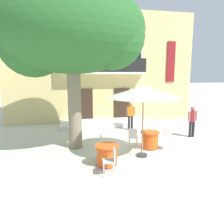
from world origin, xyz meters
TOP-DOWN VIEW (x-y plane):
  - ground_plane at (0.00, 0.00)m, footprint 120.00×120.00m
  - building_facade at (-0.64, 6.99)m, footprint 13.00×5.09m
  - entrance_step_platform at (-0.64, 4.01)m, footprint 5.92×1.99m
  - plane_tree at (-2.90, -0.01)m, footprint 6.26×5.49m
  - cafe_table_near_tree at (-1.79, -2.31)m, footprint 0.86×0.86m
  - cafe_chair_near_tree_0 at (-1.80, -3.06)m, footprint 0.44×0.44m
  - cafe_chair_near_tree_1 at (-1.79, -1.55)m, footprint 0.44×0.44m
  - cafe_table_middle at (0.43, -0.89)m, footprint 0.86×0.86m
  - cafe_chair_middle_0 at (-0.28, -0.65)m, footprint 0.53×0.53m
  - cafe_chair_middle_1 at (1.14, -1.14)m, footprint 0.53×0.53m
  - cafe_umbrella at (-0.24, -1.73)m, footprint 2.90×2.90m
  - pedestrian_near_entrance at (3.26, 0.32)m, footprint 0.53×0.40m
  - pedestrian_mid_plaza at (0.53, 2.41)m, footprint 0.53×0.30m

SIDE VIEW (x-z plane):
  - ground_plane at x=0.00m, z-range 0.00..0.00m
  - entrance_step_platform at x=-0.64m, z-range 0.00..0.25m
  - cafe_table_near_tree at x=-1.79m, z-range 0.01..0.77m
  - cafe_table_middle at x=0.43m, z-range 0.01..0.77m
  - cafe_chair_near_tree_0 at x=-1.80m, z-range 0.07..0.98m
  - cafe_chair_near_tree_1 at x=-1.79m, z-range 0.07..0.98m
  - cafe_chair_middle_0 at x=-0.28m, z-range 0.07..0.98m
  - cafe_chair_middle_1 at x=1.14m, z-range 0.07..0.98m
  - pedestrian_near_entrance at x=3.26m, z-range 0.11..1.74m
  - pedestrian_mid_plaza at x=0.53m, z-range 0.11..1.75m
  - cafe_umbrella at x=-0.24m, z-range 1.19..4.04m
  - building_facade at x=-0.64m, z-range 0.00..7.50m
  - plane_tree at x=-2.90m, z-range 1.51..8.45m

